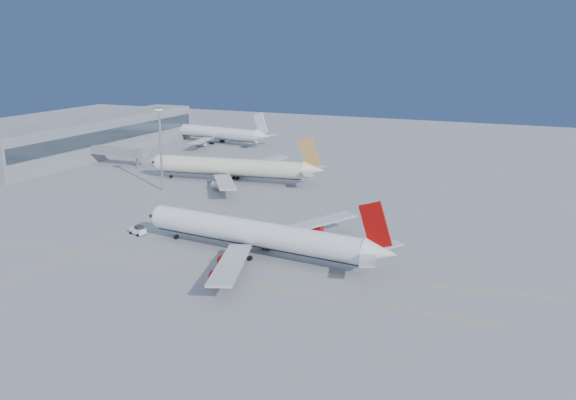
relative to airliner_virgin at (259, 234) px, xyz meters
The scene contains 9 objects.
ground 5.60m from the airliner_virgin, 34.43° to the right, with size 500.00×500.00×0.00m, color slate.
terminal 139.95m from the airliner_virgin, 143.47° to the left, with size 18.40×110.00×15.00m.
jet_bridge 114.67m from the airliner_virgin, 142.20° to the left, with size 23.60×3.60×6.90m.
taxiway_lines 13.88m from the airliner_virgin, 159.25° to the left, with size 118.86×140.00×0.02m.
airliner_virgin is the anchor object (origin of this frame).
airliner_etihad 73.73m from the airliner_virgin, 122.68° to the left, with size 61.67×56.55×16.10m.
airliner_third 154.12m from the airliner_virgin, 122.86° to the left, with size 56.87×51.86×15.30m.
pushback_tug 33.32m from the airliner_virgin, behind, with size 4.50×3.49×2.29m.
light_mast 69.55m from the airliner_virgin, 141.51° to the left, with size 2.21×2.21×25.57m.
Camera 1 is at (55.73, -116.29, 45.59)m, focal length 40.00 mm.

